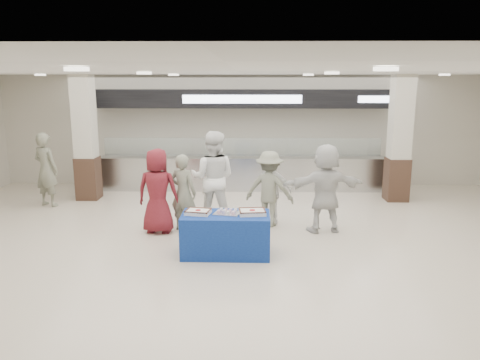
{
  "coord_description": "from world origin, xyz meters",
  "views": [
    {
      "loc": [
        0.18,
        -7.65,
        3.07
      ],
      "look_at": [
        0.01,
        1.6,
        1.08
      ],
      "focal_mm": 35.0,
      "sensor_mm": 36.0,
      "label": 1
    }
  ],
  "objects_px": {
    "display_table": "(226,234)",
    "civilian_maroon": "(158,191)",
    "sheet_cake_right": "(252,212)",
    "soldier_bg": "(46,170)",
    "cupcake_tray": "(227,212)",
    "soldier_b": "(269,189)",
    "sheet_cake_left": "(198,211)",
    "soldier_a": "(183,193)",
    "chef_tall": "(213,178)",
    "civilian_white": "(325,188)",
    "chef_short": "(271,191)"
  },
  "relations": [
    {
      "from": "soldier_b",
      "to": "soldier_bg",
      "type": "xyz_separation_m",
      "value": [
        -5.39,
        1.5,
        0.11
      ]
    },
    {
      "from": "civilian_white",
      "to": "chef_short",
      "type": "bearing_deg",
      "value": -32.36
    },
    {
      "from": "sheet_cake_right",
      "to": "chef_short",
      "type": "height_order",
      "value": "chef_short"
    },
    {
      "from": "civilian_maroon",
      "to": "civilian_white",
      "type": "relative_size",
      "value": 0.95
    },
    {
      "from": "display_table",
      "to": "soldier_a",
      "type": "bearing_deg",
      "value": 124.86
    },
    {
      "from": "sheet_cake_right",
      "to": "civilian_white",
      "type": "bearing_deg",
      "value": 42.12
    },
    {
      "from": "sheet_cake_left",
      "to": "soldier_b",
      "type": "distance_m",
      "value": 2.17
    },
    {
      "from": "display_table",
      "to": "sheet_cake_right",
      "type": "xyz_separation_m",
      "value": [
        0.47,
        0.0,
        0.42
      ]
    },
    {
      "from": "cupcake_tray",
      "to": "chef_short",
      "type": "relative_size",
      "value": 0.35
    },
    {
      "from": "soldier_a",
      "to": "soldier_bg",
      "type": "xyz_separation_m",
      "value": [
        -3.61,
        1.85,
        0.11
      ]
    },
    {
      "from": "chef_tall",
      "to": "civilian_white",
      "type": "relative_size",
      "value": 1.1
    },
    {
      "from": "sheet_cake_left",
      "to": "civilian_white",
      "type": "height_order",
      "value": "civilian_white"
    },
    {
      "from": "cupcake_tray",
      "to": "civilian_white",
      "type": "xyz_separation_m",
      "value": [
        1.93,
        1.31,
        0.13
      ]
    },
    {
      "from": "cupcake_tray",
      "to": "soldier_b",
      "type": "height_order",
      "value": "soldier_b"
    },
    {
      "from": "civilian_maroon",
      "to": "cupcake_tray",
      "type": "bearing_deg",
      "value": 146.57
    },
    {
      "from": "cupcake_tray",
      "to": "soldier_b",
      "type": "distance_m",
      "value": 1.88
    },
    {
      "from": "display_table",
      "to": "chef_tall",
      "type": "distance_m",
      "value": 1.99
    },
    {
      "from": "soldier_b",
      "to": "soldier_a",
      "type": "bearing_deg",
      "value": 28.57
    },
    {
      "from": "civilian_maroon",
      "to": "display_table",
      "type": "bearing_deg",
      "value": 145.24
    },
    {
      "from": "sheet_cake_right",
      "to": "chef_tall",
      "type": "height_order",
      "value": "chef_tall"
    },
    {
      "from": "display_table",
      "to": "civilian_maroon",
      "type": "bearing_deg",
      "value": 139.9
    },
    {
      "from": "soldier_bg",
      "to": "cupcake_tray",
      "type": "bearing_deg",
      "value": 167.55
    },
    {
      "from": "civilian_maroon",
      "to": "chef_short",
      "type": "xyz_separation_m",
      "value": [
        2.32,
        0.57,
        -0.13
      ]
    },
    {
      "from": "soldier_a",
      "to": "chef_short",
      "type": "height_order",
      "value": "soldier_a"
    },
    {
      "from": "soldier_b",
      "to": "civilian_maroon",
      "type": "bearing_deg",
      "value": 29.85
    },
    {
      "from": "civilian_white",
      "to": "soldier_bg",
      "type": "xyz_separation_m",
      "value": [
        -6.51,
        1.88,
        -0.0
      ]
    },
    {
      "from": "soldier_a",
      "to": "chef_tall",
      "type": "height_order",
      "value": "chef_tall"
    },
    {
      "from": "sheet_cake_right",
      "to": "chef_short",
      "type": "relative_size",
      "value": 0.33
    },
    {
      "from": "sheet_cake_right",
      "to": "chef_tall",
      "type": "distance_m",
      "value": 2.04
    },
    {
      "from": "chef_short",
      "to": "soldier_b",
      "type": "xyz_separation_m",
      "value": [
        -0.04,
        -0.08,
        0.07
      ]
    },
    {
      "from": "cupcake_tray",
      "to": "civilian_white",
      "type": "height_order",
      "value": "civilian_white"
    },
    {
      "from": "chef_short",
      "to": "soldier_bg",
      "type": "bearing_deg",
      "value": -11.16
    },
    {
      "from": "cupcake_tray",
      "to": "civilian_white",
      "type": "bearing_deg",
      "value": 34.22
    },
    {
      "from": "cupcake_tray",
      "to": "chef_tall",
      "type": "relative_size",
      "value": 0.25
    },
    {
      "from": "cupcake_tray",
      "to": "soldier_a",
      "type": "bearing_deg",
      "value": 125.61
    },
    {
      "from": "sheet_cake_left",
      "to": "soldier_a",
      "type": "bearing_deg",
      "value": 108.23
    },
    {
      "from": "sheet_cake_left",
      "to": "cupcake_tray",
      "type": "xyz_separation_m",
      "value": [
        0.51,
        0.03,
        -0.01
      ]
    },
    {
      "from": "sheet_cake_right",
      "to": "soldier_bg",
      "type": "xyz_separation_m",
      "value": [
        -5.02,
        3.23,
        0.11
      ]
    },
    {
      "from": "civilian_maroon",
      "to": "soldier_b",
      "type": "bearing_deg",
      "value": -161.73
    },
    {
      "from": "display_table",
      "to": "soldier_bg",
      "type": "height_order",
      "value": "soldier_bg"
    },
    {
      "from": "display_table",
      "to": "civilian_maroon",
      "type": "distance_m",
      "value": 1.95
    },
    {
      "from": "sheet_cake_left",
      "to": "soldier_a",
      "type": "relative_size",
      "value": 0.29
    },
    {
      "from": "civilian_white",
      "to": "soldier_bg",
      "type": "height_order",
      "value": "civilian_white"
    },
    {
      "from": "cupcake_tray",
      "to": "soldier_a",
      "type": "height_order",
      "value": "soldier_a"
    },
    {
      "from": "soldier_b",
      "to": "soldier_bg",
      "type": "distance_m",
      "value": 5.6
    },
    {
      "from": "display_table",
      "to": "civilian_maroon",
      "type": "height_order",
      "value": "civilian_maroon"
    },
    {
      "from": "chef_short",
      "to": "soldier_a",
      "type": "bearing_deg",
      "value": 16.53
    },
    {
      "from": "soldier_a",
      "to": "chef_short",
      "type": "relative_size",
      "value": 1.09
    },
    {
      "from": "display_table",
      "to": "sheet_cake_left",
      "type": "bearing_deg",
      "value": 180.0
    },
    {
      "from": "chef_tall",
      "to": "chef_short",
      "type": "relative_size",
      "value": 1.38
    }
  ]
}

